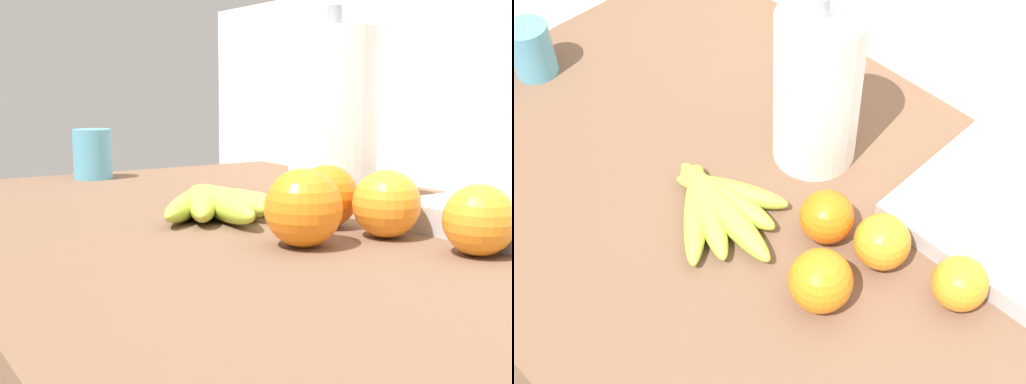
% 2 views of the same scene
% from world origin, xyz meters
% --- Properties ---
extents(banana_bunch, '(0.22, 0.19, 0.04)m').
position_xyz_m(banana_bunch, '(-0.25, -0.04, 0.96)').
color(banana_bunch, '#ACC83F').
rests_on(banana_bunch, counter).
extents(orange_back_left, '(0.08, 0.08, 0.08)m').
position_xyz_m(orange_back_left, '(-0.03, 0.06, 0.98)').
color(orange_back_left, orange).
rests_on(orange_back_left, counter).
extents(orange_far_right, '(0.08, 0.08, 0.08)m').
position_xyz_m(orange_far_right, '(-0.11, 0.04, 0.98)').
color(orange_far_right, orange).
rests_on(orange_far_right, counter).
extents(orange_front, '(0.08, 0.08, 0.08)m').
position_xyz_m(orange_front, '(-0.05, -0.05, 0.99)').
color(orange_front, orange).
rests_on(orange_front, counter).
extents(orange_center, '(0.07, 0.07, 0.07)m').
position_xyz_m(orange_center, '(0.08, 0.08, 0.98)').
color(orange_center, orange).
rests_on(orange_center, counter).
extents(paper_towel_roll, '(0.13, 0.13, 0.28)m').
position_xyz_m(paper_towel_roll, '(-0.23, 0.14, 1.07)').
color(paper_towel_roll, white).
rests_on(paper_towel_roll, counter).
extents(mug, '(0.07, 0.07, 0.09)m').
position_xyz_m(mug, '(-0.70, -0.05, 0.99)').
color(mug, '#56A1BF').
rests_on(mug, counter).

